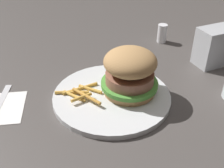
# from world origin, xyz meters

# --- Properties ---
(ground_plane) EXTENTS (1.60, 1.60, 0.00)m
(ground_plane) POSITION_xyz_m (0.00, 0.00, 0.00)
(ground_plane) COLOR #47423F
(plate) EXTENTS (0.26, 0.26, 0.01)m
(plate) POSITION_xyz_m (0.01, 0.00, 0.01)
(plate) COLOR silver
(plate) RESTS_ON ground_plane
(sandwich) EXTENTS (0.12, 0.12, 0.10)m
(sandwich) POSITION_xyz_m (-0.03, -0.01, 0.06)
(sandwich) COLOR tan
(sandwich) RESTS_ON plate
(fries_pile) EXTENTS (0.10, 0.09, 0.01)m
(fries_pile) POSITION_xyz_m (0.07, -0.01, 0.02)
(fries_pile) COLOR gold
(fries_pile) RESTS_ON plate
(napkin_dispenser) EXTENTS (0.10, 0.08, 0.10)m
(napkin_dispenser) POSITION_xyz_m (-0.28, -0.12, 0.05)
(napkin_dispenser) COLOR #B7BABF
(napkin_dispenser) RESTS_ON ground_plane
(salt_shaker) EXTENTS (0.03, 0.03, 0.06)m
(salt_shaker) POSITION_xyz_m (-0.18, -0.27, 0.03)
(salt_shaker) COLOR white
(salt_shaker) RESTS_ON ground_plane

